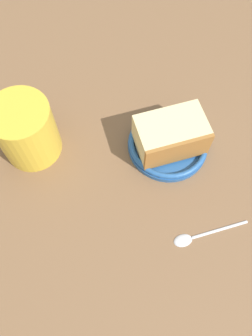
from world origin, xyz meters
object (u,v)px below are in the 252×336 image
object	(u,v)px
small_plate	(168,144)
teaspoon	(196,236)
tea_mug	(26,130)
cake_slice	(171,136)

from	to	relation	value
small_plate	teaspoon	world-z (taller)	small_plate
small_plate	tea_mug	xyz separation A→B (cm)	(14.17, -18.96, 4.63)
cake_slice	teaspoon	size ratio (longest dim) A/B	1.26
cake_slice	tea_mug	xyz separation A→B (cm)	(14.00, -19.18, 1.39)
small_plate	tea_mug	distance (cm)	24.12
tea_mug	teaspoon	distance (cm)	32.14
tea_mug	teaspoon	bearing A→B (deg)	95.91
cake_slice	teaspoon	distance (cm)	16.82
small_plate	teaspoon	xyz separation A→B (cm)	(10.90, 12.58, -0.61)
small_plate	teaspoon	distance (cm)	16.66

